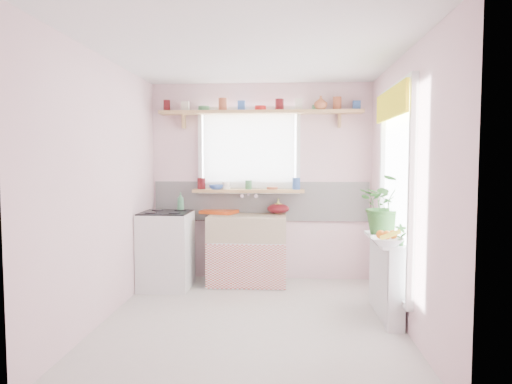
{
  "coord_description": "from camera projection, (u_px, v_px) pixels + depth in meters",
  "views": [
    {
      "loc": [
        0.32,
        -4.24,
        1.53
      ],
      "look_at": [
        0.01,
        0.55,
        1.19
      ],
      "focal_mm": 32.0,
      "sensor_mm": 36.0,
      "label": 1
    }
  ],
  "objects": [
    {
      "name": "room",
      "position": [
        317.0,
        174.0,
        5.06
      ],
      "size": [
        3.2,
        3.2,
        3.2
      ],
      "color": "beige",
      "rests_on": "ground"
    },
    {
      "name": "sink_unit",
      "position": [
        247.0,
        249.0,
        5.61
      ],
      "size": [
        0.95,
        0.65,
        1.11
      ],
      "color": "white",
      "rests_on": "ground"
    },
    {
      "name": "cooker",
      "position": [
        166.0,
        250.0,
        5.43
      ],
      "size": [
        0.58,
        0.58,
        0.93
      ],
      "color": "white",
      "rests_on": "ground"
    },
    {
      "name": "radiator_ledge",
      "position": [
        386.0,
        276.0,
        4.43
      ],
      "size": [
        0.22,
        0.95,
        0.78
      ],
      "color": "white",
      "rests_on": "ground"
    },
    {
      "name": "windowsill",
      "position": [
        249.0,
        191.0,
        5.75
      ],
      "size": [
        1.4,
        0.22,
        0.04
      ],
      "primitive_type": "cube",
      "color": "tan",
      "rests_on": "room"
    },
    {
      "name": "pine_shelf",
      "position": [
        260.0,
        112.0,
        5.66
      ],
      "size": [
        2.52,
        0.24,
        0.04
      ],
      "primitive_type": "cube",
      "color": "tan",
      "rests_on": "room"
    },
    {
      "name": "shelf_crockery",
      "position": [
        260.0,
        106.0,
        5.65
      ],
      "size": [
        2.47,
        0.11,
        0.12
      ],
      "color": "#590F14",
      "rests_on": "pine_shelf"
    },
    {
      "name": "sill_crockery",
      "position": [
        249.0,
        185.0,
        5.74
      ],
      "size": [
        1.35,
        0.11,
        0.12
      ],
      "color": "#590F14",
      "rests_on": "windowsill"
    },
    {
      "name": "dish_tray",
      "position": [
        219.0,
        212.0,
        5.81
      ],
      "size": [
        0.5,
        0.43,
        0.04
      ],
      "primitive_type": "cube",
      "rotation": [
        0.0,
        0.0,
        -0.32
      ],
      "color": "#E24A14",
      "rests_on": "sink_unit"
    },
    {
      "name": "colander",
      "position": [
        278.0,
        209.0,
        5.76
      ],
      "size": [
        0.31,
        0.31,
        0.13
      ],
      "primitive_type": "ellipsoid",
      "rotation": [
        0.0,
        0.0,
        0.12
      ],
      "color": "#5E1017",
      "rests_on": "sink_unit"
    },
    {
      "name": "jade_plant",
      "position": [
        386.0,
        205.0,
        4.58
      ],
      "size": [
        0.59,
        0.52,
        0.61
      ],
      "primitive_type": "imported",
      "rotation": [
        0.0,
        0.0,
        -0.09
      ],
      "color": "#316327",
      "rests_on": "radiator_ledge"
    },
    {
      "name": "fruit_bowl",
      "position": [
        387.0,
        242.0,
        4.01
      ],
      "size": [
        0.33,
        0.33,
        0.07
      ],
      "primitive_type": "imported",
      "rotation": [
        0.0,
        0.0,
        -0.14
      ],
      "color": "white",
      "rests_on": "radiator_ledge"
    },
    {
      "name": "herb_pot",
      "position": [
        401.0,
        235.0,
        4.0
      ],
      "size": [
        0.11,
        0.07,
        0.19
      ],
      "primitive_type": "imported",
      "rotation": [
        0.0,
        0.0,
        0.05
      ],
      "color": "#316E2C",
      "rests_on": "radiator_ledge"
    },
    {
      "name": "soap_bottle_sink",
      "position": [
        278.0,
        206.0,
        5.76
      ],
      "size": [
        0.1,
        0.1,
        0.19
      ],
      "primitive_type": "imported",
      "rotation": [
        0.0,
        0.0,
        0.21
      ],
      "color": "#E5E967",
      "rests_on": "sink_unit"
    },
    {
      "name": "sill_cup",
      "position": [
        226.0,
        185.0,
        5.82
      ],
      "size": [
        0.11,
        0.11,
        0.09
      ],
      "primitive_type": "imported",
      "rotation": [
        0.0,
        0.0,
        0.0
      ],
      "color": "beige",
      "rests_on": "windowsill"
    },
    {
      "name": "sill_bowl",
      "position": [
        216.0,
        187.0,
        5.71
      ],
      "size": [
        0.19,
        0.19,
        0.06
      ],
      "primitive_type": "imported",
      "rotation": [
        0.0,
        0.0,
        0.02
      ],
      "color": "#375DB2",
      "rests_on": "windowsill"
    },
    {
      "name": "shelf_vase",
      "position": [
        321.0,
        103.0,
        5.54
      ],
      "size": [
        0.18,
        0.18,
        0.17
      ],
      "primitive_type": "imported",
      "rotation": [
        0.0,
        0.0,
        0.14
      ],
      "color": "#B05D36",
      "rests_on": "pine_shelf"
    },
    {
      "name": "cooker_bottle",
      "position": [
        180.0,
        202.0,
        5.53
      ],
      "size": [
        0.11,
        0.11,
        0.22
      ],
      "primitive_type": "imported",
      "rotation": [
        0.0,
        0.0,
        0.33
      ],
      "color": "#458A5C",
      "rests_on": "cooker"
    },
    {
      "name": "fruit",
      "position": [
        387.0,
        235.0,
        4.01
      ],
      "size": [
        0.2,
        0.14,
        0.1
      ],
      "color": "orange",
      "rests_on": "fruit_bowl"
    }
  ]
}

